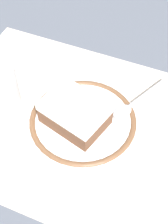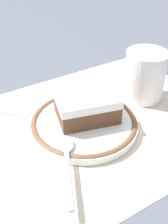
{
  "view_description": "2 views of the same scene",
  "coord_description": "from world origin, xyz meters",
  "views": [
    {
      "loc": [
        0.13,
        -0.3,
        0.46
      ],
      "look_at": [
        0.0,
        0.0,
        0.03
      ],
      "focal_mm": 54.19,
      "sensor_mm": 36.0,
      "label": 1
    },
    {
      "loc": [
        0.2,
        0.32,
        0.31
      ],
      "look_at": [
        0.0,
        0.0,
        0.03
      ],
      "focal_mm": 45.97,
      "sensor_mm": 36.0,
      "label": 2
    }
  ],
  "objects": [
    {
      "name": "ground_plane",
      "position": [
        0.0,
        0.0,
        0.0
      ],
      "size": [
        2.4,
        2.4,
        0.0
      ],
      "primitive_type": "plane",
      "color": "#4C515B"
    },
    {
      "name": "placemat",
      "position": [
        0.0,
        0.0,
        0.0
      ],
      "size": [
        0.5,
        0.35,
        0.0
      ],
      "primitive_type": "cube",
      "color": "beige",
      "rests_on": "ground_plane"
    },
    {
      "name": "plate",
      "position": [
        0.0,
        0.0,
        0.01
      ],
      "size": [
        0.18,
        0.18,
        0.02
      ],
      "color": "white",
      "rests_on": "placemat"
    },
    {
      "name": "cake_slice",
      "position": [
        -0.01,
        -0.01,
        0.04
      ],
      "size": [
        0.11,
        0.1,
        0.04
      ],
      "color": "brown",
      "rests_on": "plate"
    },
    {
      "name": "spoon",
      "position": [
        0.07,
        0.06,
        0.02
      ],
      "size": [
        0.07,
        0.13,
        0.01
      ],
      "color": "silver",
      "rests_on": "plate"
    },
    {
      "name": "cup",
      "position": [
        -0.15,
        -0.02,
        0.04
      ],
      "size": [
        0.08,
        0.08,
        0.09
      ],
      "color": "white",
      "rests_on": "placemat"
    },
    {
      "name": "sugar_packet",
      "position": [
        0.08,
        -0.1,
        0.0
      ],
      "size": [
        0.06,
        0.06,
        0.01
      ],
      "primitive_type": "cube",
      "rotation": [
        0.0,
        0.0,
        5.43
      ],
      "color": "#8CB2E0",
      "rests_on": "placemat"
    }
  ]
}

